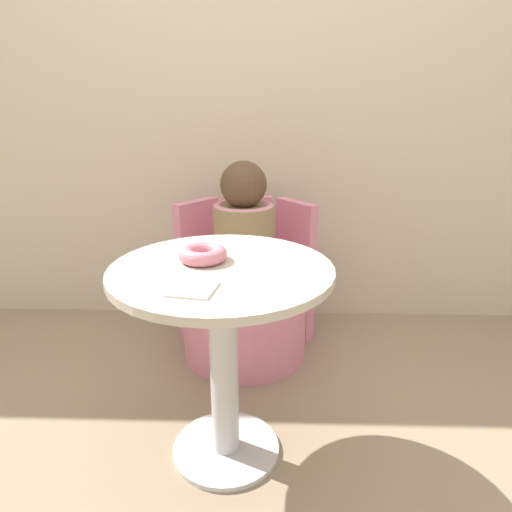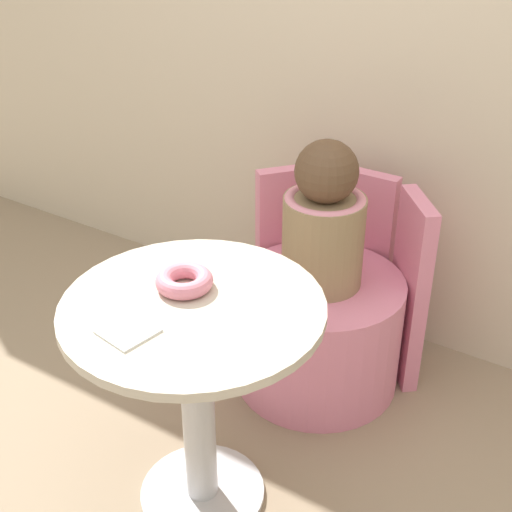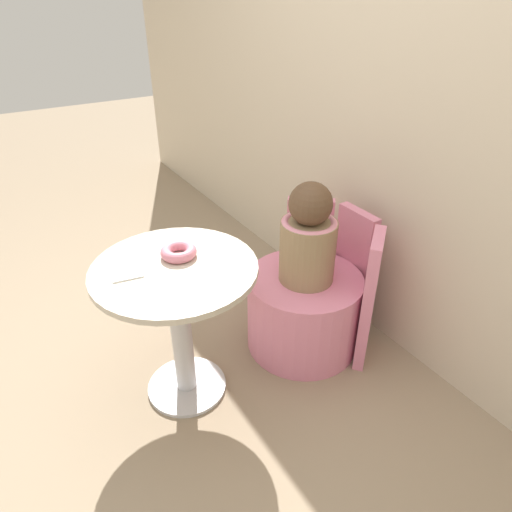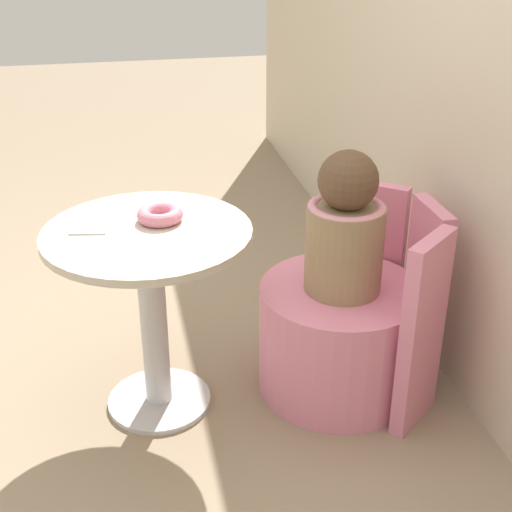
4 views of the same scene
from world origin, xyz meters
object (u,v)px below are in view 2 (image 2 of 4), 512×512
object	(u,v)px
tub_chair	(318,331)
child_figure	(324,221)
round_table	(196,363)
donut	(184,281)

from	to	relation	value
tub_chair	child_figure	world-z (taller)	child_figure
round_table	tub_chair	bearing A→B (deg)	87.36
child_figure	donut	distance (m)	0.59
tub_chair	round_table	bearing A→B (deg)	-92.64
donut	tub_chair	bearing A→B (deg)	81.35
donut	child_figure	bearing A→B (deg)	81.35
tub_chair	donut	size ratio (longest dim) A/B	3.83
round_table	donut	world-z (taller)	donut
child_figure	donut	bearing A→B (deg)	-98.65
donut	round_table	bearing A→B (deg)	-38.39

